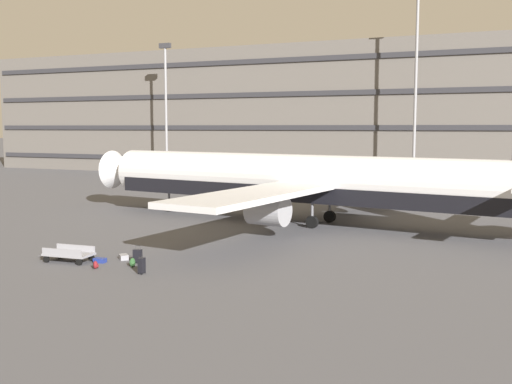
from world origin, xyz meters
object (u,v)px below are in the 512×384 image
(backpack_large, at_px, (133,263))
(suitcase_scuffed, at_px, (124,257))
(backpack_small, at_px, (96,265))
(suitcase_laid_flat, at_px, (138,256))
(suitcase_silver, at_px, (100,260))
(suitcase_teal, at_px, (142,265))
(baggage_cart, at_px, (69,254))
(airliner, at_px, (310,182))

(backpack_large, bearing_deg, suitcase_scuffed, 138.62)
(backpack_small, height_order, backpack_large, backpack_large)
(suitcase_laid_flat, bearing_deg, backpack_large, -72.72)
(suitcase_silver, xyz_separation_m, backpack_small, (0.72, -1.28, 0.08))
(suitcase_teal, height_order, backpack_large, suitcase_teal)
(suitcase_laid_flat, relative_size, backpack_small, 2.06)
(backpack_large, xyz_separation_m, baggage_cart, (-3.89, -0.31, 0.19))
(suitcase_laid_flat, height_order, backpack_large, suitcase_laid_flat)
(airliner, relative_size, backpack_small, 87.65)
(suitcase_laid_flat, bearing_deg, backpack_small, -122.58)
(suitcase_scuffed, height_order, backpack_large, backpack_large)
(backpack_small, bearing_deg, suitcase_teal, 0.65)
(airliner, height_order, suitcase_teal, airliner)
(backpack_small, bearing_deg, airliner, 72.55)
(suitcase_laid_flat, distance_m, backpack_large, 0.92)
(suitcase_laid_flat, xyz_separation_m, suitcase_scuffed, (-1.22, 0.45, -0.26))
(suitcase_teal, xyz_separation_m, backpack_small, (-2.79, -0.03, -0.23))
(airliner, xyz_separation_m, suitcase_silver, (-6.39, -16.76, -3.10))
(suitcase_silver, bearing_deg, suitcase_scuffed, 56.38)
(airliner, bearing_deg, suitcase_scuffed, -109.85)
(backpack_small, bearing_deg, baggage_cart, 162.01)
(airliner, relative_size, backpack_large, 76.20)
(suitcase_silver, xyz_separation_m, suitcase_teal, (3.51, -1.25, 0.31))
(backpack_small, xyz_separation_m, backpack_large, (1.52, 1.08, 0.03))
(suitcase_laid_flat, height_order, suitcase_scuffed, suitcase_laid_flat)
(backpack_small, height_order, baggage_cart, baggage_cart)
(airliner, relative_size, suitcase_teal, 44.59)
(suitcase_laid_flat, distance_m, suitcase_teal, 2.46)
(airliner, bearing_deg, suitcase_laid_flat, -105.37)
(suitcase_laid_flat, distance_m, suitcase_scuffed, 1.33)
(suitcase_teal, bearing_deg, backpack_large, 140.40)
(suitcase_silver, distance_m, backpack_small, 1.47)
(suitcase_teal, distance_m, backpack_large, 1.66)
(baggage_cart, bearing_deg, airliner, 65.03)
(airliner, bearing_deg, baggage_cart, -114.97)
(airliner, height_order, backpack_large, airliner)
(suitcase_silver, relative_size, backpack_large, 1.31)
(airliner, height_order, suitcase_silver, airliner)
(suitcase_scuffed, relative_size, backpack_large, 1.47)
(suitcase_scuffed, height_order, suitcase_teal, suitcase_teal)
(backpack_large, bearing_deg, suitcase_teal, -39.60)
(suitcase_silver, bearing_deg, suitcase_laid_flat, 18.83)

